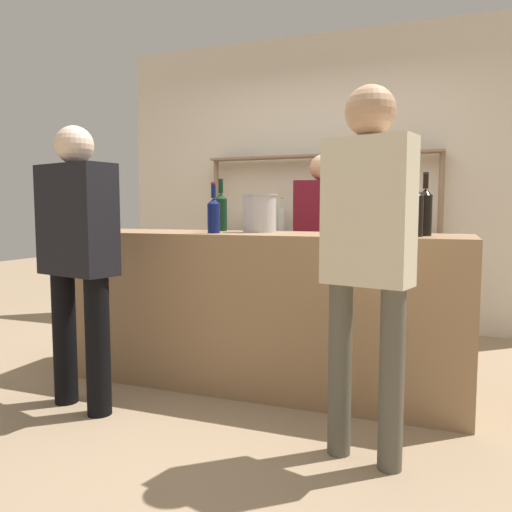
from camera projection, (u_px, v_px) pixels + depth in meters
The scene contains 15 objects.
ground_plane at pixel (256, 384), 3.24m from camera, with size 16.00×16.00×0.00m, color #9E8466.
bar_counter at pixel (256, 309), 3.19m from camera, with size 2.58×0.62×0.98m, color #997551.
back_wall at pixel (324, 182), 4.89m from camera, with size 4.18×0.12×2.80m, color beige.
back_shelf at pixel (320, 213), 4.75m from camera, with size 2.22×0.18×1.64m.
counter_bottle_0 at pixel (415, 211), 2.68m from camera, with size 0.09×0.09×0.37m.
counter_bottle_1 at pixel (106, 213), 3.46m from camera, with size 0.09×0.09×0.32m.
counter_bottle_2 at pixel (221, 211), 3.42m from camera, with size 0.08×0.08×0.36m.
counter_bottle_3 at pixel (425, 211), 2.77m from camera, with size 0.08×0.08×0.35m.
counter_bottle_4 at pixel (214, 214), 3.08m from camera, with size 0.08×0.08×0.31m.
wine_glass at pixel (390, 215), 2.68m from camera, with size 0.08×0.08×0.16m.
ice_bucket at pixel (260, 213), 3.23m from camera, with size 0.23×0.23×0.24m.
cork_jar at pixel (348, 222), 2.86m from camera, with size 0.11×0.11×0.16m.
customer_right at pixel (368, 241), 2.15m from camera, with size 0.41×0.26×1.65m.
customer_left at pixel (78, 248), 2.76m from camera, with size 0.51×0.32×1.58m.
server_behind_counter at pixel (322, 238), 3.96m from camera, with size 0.50×0.33×1.56m.
Camera 1 is at (1.10, -2.95, 1.12)m, focal length 35.00 mm.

